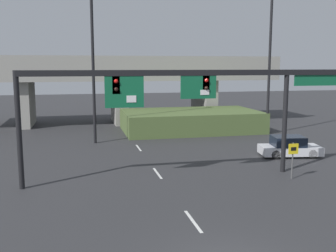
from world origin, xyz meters
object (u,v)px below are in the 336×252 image
object	(u,v)px
signal_gantry	(182,90)
speed_limit_sign	(293,155)
parked_sedan_near_right	(289,147)
highway_light_pole_near	(93,54)
highway_light_pole_far	(270,41)

from	to	relation	value
signal_gantry	speed_limit_sign	size ratio (longest dim) A/B	8.86
speed_limit_sign	signal_gantry	bearing A→B (deg)	165.90
speed_limit_sign	parked_sedan_near_right	world-z (taller)	speed_limit_sign
highway_light_pole_near	parked_sedan_near_right	bearing A→B (deg)	-30.96
highway_light_pole_near	speed_limit_sign	bearing A→B (deg)	-51.40
speed_limit_sign	highway_light_pole_far	distance (m)	16.57
speed_limit_sign	parked_sedan_near_right	distance (m)	5.92
highway_light_pole_near	highway_light_pole_far	xyz separation A→B (m)	(15.95, 0.73, 1.27)
highway_light_pole_near	highway_light_pole_far	distance (m)	16.02
highway_light_pole_far	speed_limit_sign	bearing A→B (deg)	-111.51
highway_light_pole_near	highway_light_pole_far	world-z (taller)	highway_light_pole_far
signal_gantry	parked_sedan_near_right	size ratio (longest dim) A/B	4.17
highway_light_pole_far	parked_sedan_near_right	distance (m)	12.08
highway_light_pole_far	highway_light_pole_near	bearing A→B (deg)	-177.37
signal_gantry	highway_light_pole_near	distance (m)	12.61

